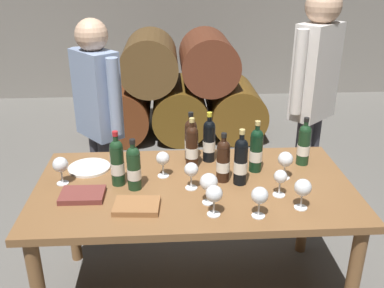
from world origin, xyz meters
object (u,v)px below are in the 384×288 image
(wine_glass_4, at_px, (191,170))
(sommelier_presenting, at_px, (314,91))
(wine_bottle_1, at_px, (304,144))
(tasting_notebook, at_px, (137,206))
(wine_bottle_6, at_px, (117,162))
(wine_glass_5, at_px, (260,196))
(wine_bottle_8, at_px, (191,139))
(leather_ledger, at_px, (82,195))
(wine_bottle_0, at_px, (134,168))
(wine_glass_1, at_px, (214,195))
(wine_glass_6, at_px, (60,165))
(wine_bottle_4, at_px, (192,146))
(taster_seated_left, at_px, (99,113))
(wine_bottle_7, at_px, (241,161))
(wine_glass_2, at_px, (209,183))
(wine_glass_0, at_px, (303,188))
(wine_glass_3, at_px, (163,159))
(serving_plate, at_px, (89,168))
(wine_glass_7, at_px, (280,178))
(dining_table, at_px, (194,199))
(wine_bottle_5, at_px, (256,150))
(wine_bottle_2, at_px, (209,140))
(wine_bottle_3, at_px, (223,160))
(wine_glass_8, at_px, (285,160))

(wine_glass_4, distance_m, sommelier_presenting, 1.20)
(wine_bottle_1, bearing_deg, tasting_notebook, -155.04)
(wine_bottle_6, relative_size, wine_glass_5, 1.97)
(wine_bottle_8, bearing_deg, leather_ledger, -144.06)
(wine_glass_4, height_order, sommelier_presenting, sommelier_presenting)
(wine_bottle_0, xyz_separation_m, leather_ledger, (-0.26, -0.08, -0.11))
(wine_bottle_0, distance_m, wine_bottle_1, 1.00)
(wine_bottle_0, bearing_deg, wine_glass_1, -35.58)
(sommelier_presenting, bearing_deg, wine_glass_5, -118.36)
(sommelier_presenting, bearing_deg, wine_glass_6, -156.01)
(wine_bottle_4, height_order, taster_seated_left, taster_seated_left)
(wine_bottle_6, bearing_deg, wine_glass_4, -10.44)
(wine_bottle_4, xyz_separation_m, wine_bottle_7, (0.25, -0.21, 0.00))
(wine_glass_2, bearing_deg, leather_ledger, 171.82)
(wine_glass_4, xyz_separation_m, leather_ledger, (-0.56, -0.06, -0.09))
(wine_glass_1, bearing_deg, wine_bottle_1, 41.77)
(wine_glass_4, height_order, wine_glass_5, wine_glass_5)
(wine_glass_0, relative_size, wine_glass_3, 1.06)
(wine_glass_6, distance_m, tasting_notebook, 0.51)
(serving_plate, bearing_deg, wine_glass_7, -19.56)
(leather_ledger, distance_m, taster_seated_left, 0.84)
(wine_glass_2, bearing_deg, wine_glass_3, 127.16)
(wine_glass_6, height_order, taster_seated_left, taster_seated_left)
(wine_glass_0, bearing_deg, wine_glass_4, 156.42)
(wine_bottle_4, bearing_deg, wine_glass_5, -62.32)
(dining_table, bearing_deg, wine_bottle_5, 21.95)
(wine_bottle_2, relative_size, wine_bottle_3, 1.09)
(wine_bottle_4, bearing_deg, wine_glass_4, -94.31)
(wine_bottle_7, height_order, wine_glass_3, wine_bottle_7)
(wine_glass_5, bearing_deg, wine_bottle_8, 113.70)
(wine_glass_7, bearing_deg, wine_glass_3, 157.57)
(wine_bottle_1, bearing_deg, wine_bottle_6, -170.06)
(wine_glass_2, height_order, wine_glass_6, wine_glass_2)
(wine_bottle_4, relative_size, wine_glass_8, 1.93)
(wine_glass_6, height_order, leather_ledger, wine_glass_6)
(wine_glass_4, bearing_deg, wine_bottle_4, 85.69)
(wine_glass_5, bearing_deg, wine_bottle_2, 105.80)
(wine_bottle_0, bearing_deg, wine_glass_7, -9.02)
(wine_bottle_3, distance_m, wine_glass_8, 0.34)
(sommelier_presenting, bearing_deg, serving_plate, -160.06)
(taster_seated_left, bearing_deg, wine_glass_5, -50.04)
(wine_glass_5, xyz_separation_m, wine_glass_6, (-0.99, 0.38, 0.00))
(wine_bottle_3, xyz_separation_m, serving_plate, (-0.75, 0.18, -0.11))
(wine_bottle_8, distance_m, wine_glass_1, 0.62)
(wine_bottle_3, bearing_deg, wine_glass_0, -41.55)
(wine_glass_2, relative_size, wine_glass_5, 1.05)
(wine_bottle_0, xyz_separation_m, wine_bottle_7, (0.56, 0.02, 0.01))
(wine_glass_2, bearing_deg, wine_glass_6, 162.35)
(serving_plate, bearing_deg, wine_bottle_7, -15.02)
(wine_bottle_4, distance_m, serving_plate, 0.61)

